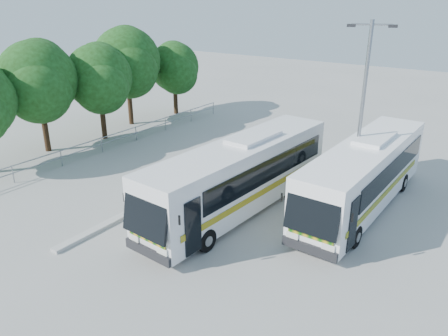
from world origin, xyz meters
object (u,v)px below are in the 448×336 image
Objects in this scene: coach_main at (240,175)px; lamppost at (362,107)px; tree_far_c at (99,77)px; tree_far_b at (38,80)px; tree_far_d at (127,61)px; coach_adjacent at (364,174)px; tree_far_e at (175,67)px.

lamppost reaches higher than coach_main.
tree_far_b is at bearing -102.91° from tree_far_c.
tree_far_d is at bearing 107.83° from tree_far_c.
coach_adjacent is at bearing -1.16° from tree_far_c.
tree_far_c is 18.44m from coach_adjacent.
tree_far_e is at bearing 143.41° from coach_main.
tree_far_e is 18.76m from coach_main.
tree_far_b is 19.69m from coach_adjacent.
coach_adjacent is at bearing -59.18° from lamppost.
tree_far_b is at bearing 173.75° from lamppost.
tree_far_e is at bearing 81.37° from tree_far_d.
lamppost is at bearing 49.02° from coach_main.
tree_far_d is at bearing 169.44° from coach_adjacent.
tree_far_d reaches higher than coach_main.
tree_far_e reaches higher than coach_adjacent.
tree_far_c is at bearing 161.91° from lamppost.
lamppost is (18.54, 4.05, 0.07)m from tree_far_b.
coach_adjacent is (18.77, -8.57, -2.19)m from tree_far_e.
tree_far_b is at bearing -176.11° from coach_main.
lamppost is (3.92, 3.98, 2.87)m from coach_main.
tree_far_d is 20.11m from coach_adjacent.
lamppost reaches higher than tree_far_c.
tree_far_d is 0.87× the size of lamppost.
tree_far_c is 0.58× the size of coach_adjacent.
tree_far_e is 19.87m from lamppost.
coach_main is (14.92, -7.52, -3.05)m from tree_far_d.
tree_far_d reaches higher than coach_adjacent.
tree_far_e is (0.39, 12.10, -0.68)m from tree_far_b.
tree_far_b reaches higher than tree_far_c.
tree_far_e is at bearing 156.71° from coach_adjacent.
tree_far_b is 1.07× the size of tree_far_c.
tree_far_b is at bearing -91.83° from tree_far_e.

